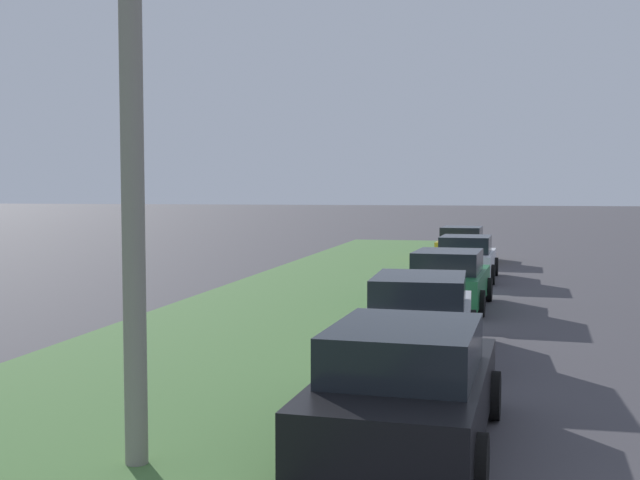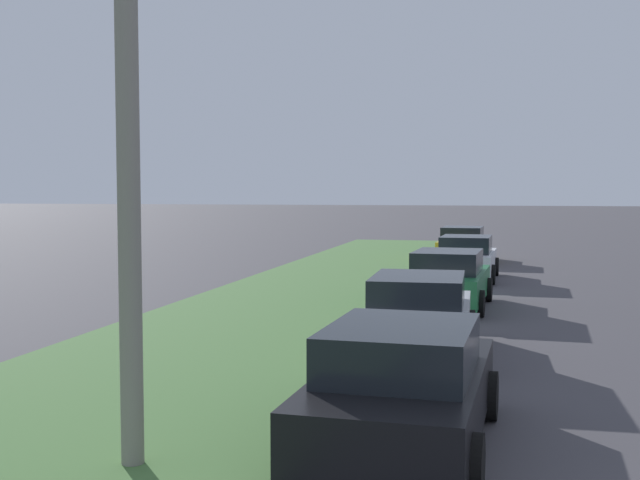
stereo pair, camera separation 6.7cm
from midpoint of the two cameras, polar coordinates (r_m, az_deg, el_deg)
name	(u,v)px [view 2 (the right image)]	position (r m, az deg, el deg)	size (l,w,h in m)	color
grass_median	(240,335)	(16.11, -5.73, -6.89)	(60.00, 6.00, 0.12)	#477238
parked_car_black	(403,387)	(9.33, 6.25, -10.55)	(4.38, 2.17, 1.47)	black
parked_car_silver	(419,316)	(14.47, 7.30, -5.47)	(4.34, 2.10, 1.47)	#B2B5BA
parked_car_green	(448,280)	(20.32, 9.37, -2.86)	(4.39, 2.20, 1.47)	#1E6B38
parked_car_white	(466,258)	(26.84, 10.64, -1.30)	(4.36, 2.14, 1.47)	silver
parked_car_yellow	(463,245)	(33.48, 10.37, -0.33)	(4.37, 2.16, 1.47)	gold
streetlight	(154,51)	(8.25, -11.72, 13.25)	(0.98, 2.83, 7.50)	gray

